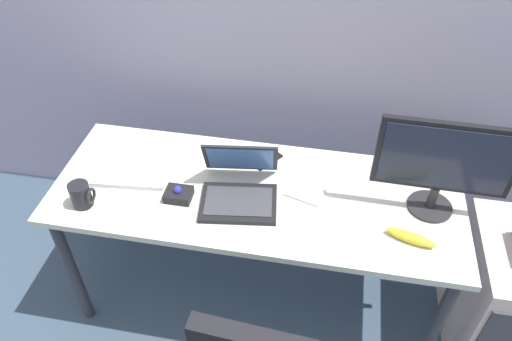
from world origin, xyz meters
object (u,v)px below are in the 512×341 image
at_px(keyboard, 119,176).
at_px(paper_notepad, 310,185).
at_px(monitor_main, 445,163).
at_px(laptop, 239,186).
at_px(banana, 411,237).
at_px(cell_phone, 267,160).
at_px(trackball_mouse, 178,194).
at_px(file_cabinet, 509,299).
at_px(coffee_mug, 81,195).

height_order(keyboard, paper_notepad, keyboard).
relative_size(monitor_main, laptop, 1.44).
bearing_deg(banana, laptop, 169.73).
bearing_deg(monitor_main, cell_phone, 166.31).
distance_m(trackball_mouse, paper_notepad, 0.56).
distance_m(file_cabinet, banana, 0.68).
bearing_deg(banana, file_cabinet, 11.69).
relative_size(monitor_main, paper_notepad, 2.49).
relative_size(file_cabinet, monitor_main, 1.30).
relative_size(file_cabinet, cell_phone, 4.73).
xyz_separation_m(file_cabinet, monitor_main, (-0.43, 0.09, 0.66)).
bearing_deg(coffee_mug, trackball_mouse, 15.81).
relative_size(coffee_mug, cell_phone, 0.76).
height_order(paper_notepad, banana, banana).
bearing_deg(trackball_mouse, coffee_mug, -164.19).
height_order(file_cabinet, trackball_mouse, trackball_mouse).
height_order(file_cabinet, paper_notepad, paper_notepad).
xyz_separation_m(keyboard, coffee_mug, (-0.08, -0.18, 0.04)).
distance_m(laptop, banana, 0.70).
height_order(monitor_main, trackball_mouse, monitor_main).
height_order(laptop, trackball_mouse, laptop).
relative_size(keyboard, trackball_mouse, 3.83).
bearing_deg(cell_phone, monitor_main, 22.69).
xyz_separation_m(monitor_main, banana, (-0.09, -0.19, -0.22)).
height_order(file_cabinet, banana, banana).
bearing_deg(laptop, paper_notepad, 20.83).
bearing_deg(paper_notepad, trackball_mouse, -162.09).
bearing_deg(monitor_main, trackball_mouse, -172.70).
height_order(keyboard, banana, banana).
relative_size(monitor_main, coffee_mug, 4.78).
relative_size(file_cabinet, banana, 3.53).
distance_m(file_cabinet, keyboard, 1.79).
bearing_deg(coffee_mug, paper_notepad, 17.05).
xyz_separation_m(file_cabinet, trackball_mouse, (-1.45, -0.04, 0.44)).
bearing_deg(keyboard, trackball_mouse, -13.87).
relative_size(keyboard, paper_notepad, 2.02).
distance_m(keyboard, banana, 1.23).
distance_m(monitor_main, keyboard, 1.33).
height_order(trackball_mouse, cell_phone, trackball_mouse).
xyz_separation_m(cell_phone, banana, (0.61, -0.36, 0.02)).
xyz_separation_m(monitor_main, keyboard, (-1.31, -0.06, -0.23)).
bearing_deg(file_cabinet, laptop, 179.14).
relative_size(laptop, coffee_mug, 3.32).
bearing_deg(file_cabinet, keyboard, 179.11).
bearing_deg(trackball_mouse, file_cabinet, 1.77).
xyz_separation_m(monitor_main, trackball_mouse, (-1.02, -0.13, -0.22)).
distance_m(file_cabinet, cell_phone, 1.23).
distance_m(laptop, coffee_mug, 0.64).
xyz_separation_m(laptop, coffee_mug, (-0.62, -0.17, 0.00)).
relative_size(coffee_mug, paper_notepad, 0.52).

